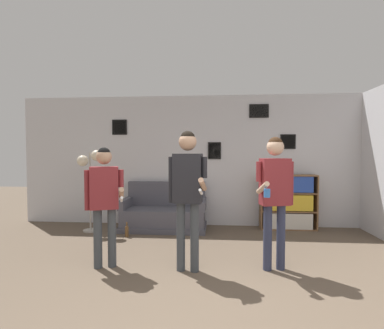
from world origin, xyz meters
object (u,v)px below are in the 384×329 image
(couch, at_px, (164,214))
(person_player_foreground_left, at_px, (104,195))
(person_player_foreground_center, at_px, (188,184))
(bottle_on_floor, at_px, (127,231))
(bookshelf, at_px, (288,202))
(person_watcher_holding_cup, at_px, (275,188))
(drinking_cup, at_px, (279,172))
(floor_lamp, at_px, (90,167))

(couch, distance_m, person_player_foreground_left, 2.20)
(person_player_foreground_center, distance_m, bottle_on_floor, 2.17)
(bookshelf, bearing_deg, couch, -175.47)
(person_watcher_holding_cup, bearing_deg, bookshelf, 72.72)
(bookshelf, distance_m, bottle_on_floor, 3.16)
(person_player_foreground_left, xyz_separation_m, drinking_cup, (2.70, 2.24, 0.17))
(person_player_foreground_left, bearing_deg, couch, 78.06)
(bookshelf, bearing_deg, floor_lamp, -172.64)
(floor_lamp, distance_m, bottle_on_floor, 1.43)
(person_player_foreground_center, bearing_deg, drinking_cup, 54.82)
(couch, xyz_separation_m, drinking_cup, (2.27, 0.19, 0.84))
(bookshelf, xyz_separation_m, floor_lamp, (-3.84, -0.50, 0.69))
(bookshelf, bearing_deg, person_watcher_holding_cup, -107.28)
(bookshelf, distance_m, person_player_foreground_left, 3.67)
(couch, height_order, bottle_on_floor, couch)
(floor_lamp, distance_m, person_watcher_holding_cup, 3.58)
(couch, xyz_separation_m, person_watcher_holding_cup, (1.78, -1.94, 0.76))
(couch, distance_m, floor_lamp, 1.70)
(drinking_cup, bearing_deg, bottle_on_floor, -163.98)
(bookshelf, distance_m, person_watcher_holding_cup, 2.30)
(person_watcher_holding_cup, distance_m, bottle_on_floor, 2.87)
(person_player_foreground_left, bearing_deg, floor_lamp, 118.79)
(couch, height_order, drinking_cup, drinking_cup)
(couch, xyz_separation_m, bottle_on_floor, (-0.58, -0.62, -0.20))
(bottle_on_floor, bearing_deg, couch, 47.25)
(bottle_on_floor, bearing_deg, person_watcher_holding_cup, -29.20)
(person_player_foreground_center, xyz_separation_m, drinking_cup, (1.60, 2.27, 0.02))
(person_player_foreground_center, bearing_deg, person_player_foreground_left, 178.33)
(person_player_foreground_left, height_order, bottle_on_floor, person_player_foreground_left)
(person_player_foreground_left, height_order, person_watcher_holding_cup, person_watcher_holding_cup)
(floor_lamp, bearing_deg, couch, 12.26)
(person_player_foreground_center, relative_size, bottle_on_floor, 6.77)
(person_player_foreground_left, relative_size, person_player_foreground_center, 0.89)
(floor_lamp, bearing_deg, person_player_foreground_center, -40.76)
(bookshelf, relative_size, drinking_cup, 9.56)
(bookshelf, distance_m, floor_lamp, 3.93)
(person_player_foreground_left, bearing_deg, bookshelf, 37.87)
(person_watcher_holding_cup, bearing_deg, person_player_foreground_center, -173.06)
(floor_lamp, height_order, person_player_foreground_left, person_player_foreground_left)
(bookshelf, height_order, bottle_on_floor, bookshelf)
(person_player_foreground_center, bearing_deg, bottle_on_floor, 130.58)
(couch, relative_size, person_player_foreground_center, 0.92)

